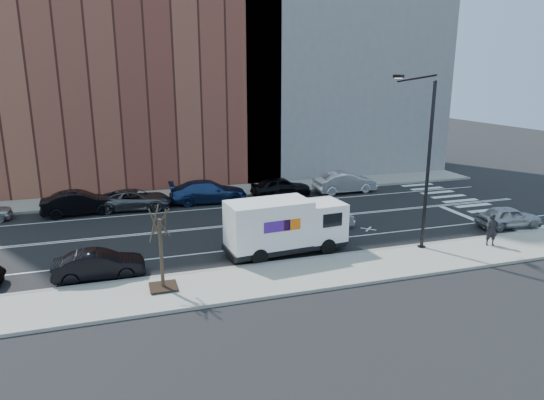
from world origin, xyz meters
TOP-DOWN VIEW (x-y plane):
  - ground at (0.00, 0.00)m, footprint 120.00×120.00m
  - sidewalk_near at (0.00, -8.80)m, footprint 44.00×3.60m
  - sidewalk_far at (0.00, 8.80)m, footprint 44.00×3.60m
  - curb_near at (0.00, -7.00)m, footprint 44.00×0.25m
  - curb_far at (0.00, 7.00)m, footprint 44.00×0.25m
  - crosswalk at (16.00, 0.00)m, footprint 3.00×14.00m
  - road_markings at (0.00, 0.00)m, footprint 40.00×8.60m
  - bldg_brick at (-8.00, 15.60)m, footprint 26.00×10.00m
  - bldg_concrete at (12.00, 15.60)m, footprint 20.00×10.00m
  - streetlight at (7.00, -6.91)m, footprint 0.44×4.02m
  - street_tree at (-7.00, -8.40)m, footprint 1.20×1.20m
  - fedex_van at (-0.31, -5.60)m, footprint 6.67×2.76m
  - far_parked_b at (-11.20, 5.62)m, footprint 5.04×2.05m
  - far_parked_c at (-7.52, 5.80)m, footprint 5.35×2.97m
  - far_parked_d at (-2.27, 6.09)m, footprint 5.83×2.61m
  - far_parked_e at (3.43, 6.04)m, footprint 4.68×1.93m
  - far_parked_f at (8.80, 5.77)m, footprint 5.14×1.90m
  - driving_sedan at (3.03, -2.38)m, footprint 4.48×1.84m
  - near_parked_rear_a at (-9.69, -6.07)m, footprint 4.14×1.48m
  - near_parked_front at (14.49, -5.66)m, footprint 4.15×2.10m
  - pedestrian at (10.80, -8.31)m, footprint 0.76×0.62m

SIDE VIEW (x-z plane):
  - ground at x=0.00m, z-range 0.00..0.00m
  - crosswalk at x=16.00m, z-range 0.00..0.01m
  - road_markings at x=0.00m, z-range 0.00..0.01m
  - sidewalk_near at x=0.00m, z-range 0.00..0.15m
  - sidewalk_far at x=0.00m, z-range 0.00..0.15m
  - curb_near at x=0.00m, z-range 0.00..0.17m
  - curb_far at x=0.00m, z-range 0.00..0.17m
  - near_parked_front at x=14.49m, z-range 0.00..1.36m
  - near_parked_rear_a at x=-9.69m, z-range 0.00..1.36m
  - far_parked_c at x=-7.52m, z-range 0.00..1.42m
  - driving_sedan at x=3.03m, z-range 0.00..1.44m
  - far_parked_e at x=3.43m, z-range 0.00..1.59m
  - far_parked_b at x=-11.20m, z-range 0.00..1.63m
  - far_parked_d at x=-2.27m, z-range 0.00..1.66m
  - far_parked_f at x=8.80m, z-range 0.00..1.68m
  - pedestrian at x=10.80m, z-range 0.15..1.95m
  - street_tree at x=-7.00m, z-range -0.42..3.33m
  - fedex_van at x=-0.31m, z-range 0.07..3.05m
  - streetlight at x=7.00m, z-range 0.41..9.75m
  - bldg_brick at x=-8.00m, z-range 0.00..22.00m
  - bldg_concrete at x=12.00m, z-range 0.00..26.00m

